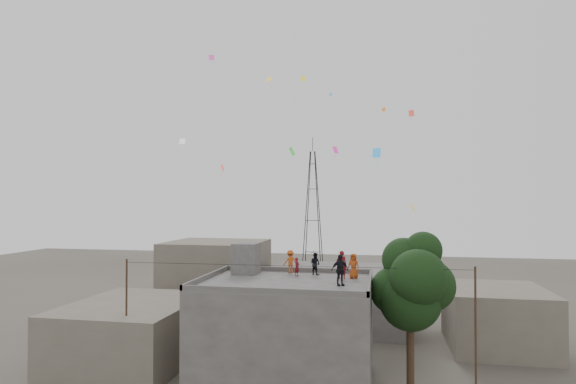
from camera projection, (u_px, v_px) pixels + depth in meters
name	position (u px, v px, depth m)	size (l,w,h in m)	color
main_building	(286.00, 333.00, 28.54)	(10.00, 8.00, 6.10)	#4B4946
parapet	(286.00, 279.00, 28.60)	(10.00, 8.00, 0.30)	#4B4946
stair_head_box	(246.00, 258.00, 31.78)	(1.60, 1.80, 2.00)	#4B4946
neighbor_west	(133.00, 332.00, 32.57)	(8.00, 10.00, 4.00)	#615A4C
neighbor_north	(340.00, 297.00, 41.90)	(12.00, 9.00, 5.00)	#4B4946
neighbor_northwest	(216.00, 278.00, 46.15)	(9.00, 8.00, 7.00)	#615A4C
neighbor_east	(497.00, 318.00, 35.69)	(7.00, 8.00, 4.40)	#615A4C
tree	(413.00, 284.00, 27.79)	(4.90, 4.60, 9.10)	black
utility_line	(290.00, 326.00, 27.24)	(20.12, 0.62, 7.40)	black
transmission_tower	(313.00, 214.00, 68.68)	(2.97, 2.97, 20.01)	black
person_red_adult	(342.00, 265.00, 29.60)	(0.63, 0.41, 1.73)	maroon
person_orange_child	(354.00, 266.00, 29.75)	(0.75, 0.49, 1.53)	#B34514
person_dark_child	(315.00, 264.00, 31.20)	(0.70, 0.54, 1.44)	black
person_dark_adult	(340.00, 270.00, 27.17)	(1.04, 0.43, 1.78)	black
person_orange_adult	(290.00, 261.00, 32.02)	(0.98, 0.56, 1.51)	#C85016
person_red_child	(297.00, 267.00, 30.62)	(0.43, 0.28, 1.18)	maroon
kites	(308.00, 133.00, 35.17)	(18.55, 14.72, 12.07)	#FF1D1A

